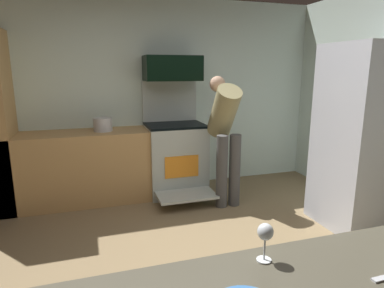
# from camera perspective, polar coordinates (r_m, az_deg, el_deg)

# --- Properties ---
(ground_plane) EXTENTS (5.20, 4.80, 0.02)m
(ground_plane) POSITION_cam_1_polar(r_m,az_deg,el_deg) (2.89, 0.78, -22.36)
(ground_plane) COLOR olive
(wall_back) EXTENTS (5.20, 0.12, 2.60)m
(wall_back) POSITION_cam_1_polar(r_m,az_deg,el_deg) (4.66, -8.27, 8.21)
(wall_back) COLOR silver
(wall_back) RESTS_ON ground
(lower_cabinet_run) EXTENTS (2.40, 0.60, 0.90)m
(lower_cabinet_run) POSITION_cam_1_polar(r_m,az_deg,el_deg) (4.40, -18.81, -3.87)
(lower_cabinet_run) COLOR tan
(lower_cabinet_run) RESTS_ON ground
(oven_range) EXTENTS (0.76, 1.05, 1.51)m
(oven_range) POSITION_cam_1_polar(r_m,az_deg,el_deg) (4.50, -2.91, -2.08)
(oven_range) COLOR #B1BBB5
(oven_range) RESTS_ON ground
(microwave) EXTENTS (0.74, 0.38, 0.32)m
(microwave) POSITION_cam_1_polar(r_m,az_deg,el_deg) (4.44, -3.40, 12.90)
(microwave) COLOR black
(microwave) RESTS_ON oven_range
(refrigerator) EXTENTS (0.88, 0.76, 1.91)m
(refrigerator) POSITION_cam_1_polar(r_m,az_deg,el_deg) (3.93, 27.96, 0.99)
(refrigerator) COLOR #B7BBC7
(refrigerator) RESTS_ON ground
(person_cook) EXTENTS (0.31, 0.63, 1.58)m
(person_cook) POSITION_cam_1_polar(r_m,az_deg,el_deg) (4.06, 5.69, 2.41)
(person_cook) COLOR #474747
(person_cook) RESTS_ON ground
(wine_glass_extra) EXTENTS (0.06, 0.06, 0.16)m
(wine_glass_extra) POSITION_cam_1_polar(r_m,az_deg,el_deg) (1.38, 12.52, -14.92)
(wine_glass_extra) COLOR silver
(wine_glass_extra) RESTS_ON counter_island
(stock_pot) EXTENTS (0.23, 0.23, 0.17)m
(stock_pot) POSITION_cam_1_polar(r_m,az_deg,el_deg) (4.28, -15.13, 3.28)
(stock_pot) COLOR silver
(stock_pot) RESTS_ON lower_cabinet_run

